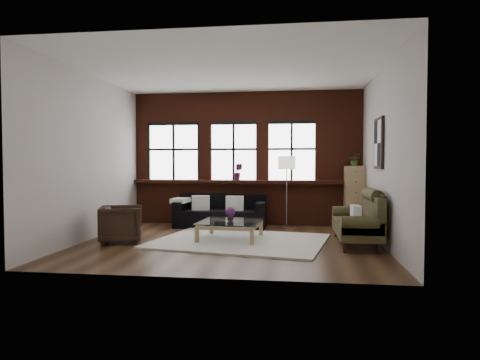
# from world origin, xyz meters

# --- Properties ---
(floor) EXTENTS (5.50, 5.50, 0.00)m
(floor) POSITION_xyz_m (0.00, 0.00, 0.00)
(floor) COLOR #3C2516
(floor) RESTS_ON ground
(ceiling) EXTENTS (5.50, 5.50, 0.00)m
(ceiling) POSITION_xyz_m (0.00, 0.00, 3.20)
(ceiling) COLOR white
(ceiling) RESTS_ON ground
(wall_back) EXTENTS (5.50, 0.00, 5.50)m
(wall_back) POSITION_xyz_m (0.00, 2.50, 1.60)
(wall_back) COLOR beige
(wall_back) RESTS_ON ground
(wall_front) EXTENTS (5.50, 0.00, 5.50)m
(wall_front) POSITION_xyz_m (0.00, -2.50, 1.60)
(wall_front) COLOR beige
(wall_front) RESTS_ON ground
(wall_left) EXTENTS (0.00, 5.00, 5.00)m
(wall_left) POSITION_xyz_m (-2.75, 0.00, 1.60)
(wall_left) COLOR beige
(wall_left) RESTS_ON ground
(wall_right) EXTENTS (0.00, 5.00, 5.00)m
(wall_right) POSITION_xyz_m (2.75, 0.00, 1.60)
(wall_right) COLOR beige
(wall_right) RESTS_ON ground
(brick_backwall) EXTENTS (5.50, 0.12, 3.20)m
(brick_backwall) POSITION_xyz_m (0.00, 2.44, 1.60)
(brick_backwall) COLOR #542113
(brick_backwall) RESTS_ON floor
(sill_ledge) EXTENTS (5.50, 0.30, 0.08)m
(sill_ledge) POSITION_xyz_m (0.00, 2.35, 1.04)
(sill_ledge) COLOR #542113
(sill_ledge) RESTS_ON brick_backwall
(window_left) EXTENTS (1.38, 0.10, 1.50)m
(window_left) POSITION_xyz_m (-1.80, 2.45, 1.75)
(window_left) COLOR black
(window_left) RESTS_ON brick_backwall
(window_mid) EXTENTS (1.38, 0.10, 1.50)m
(window_mid) POSITION_xyz_m (-0.30, 2.45, 1.75)
(window_mid) COLOR black
(window_mid) RESTS_ON brick_backwall
(window_right) EXTENTS (1.38, 0.10, 1.50)m
(window_right) POSITION_xyz_m (1.10, 2.45, 1.75)
(window_right) COLOR black
(window_right) RESTS_ON brick_backwall
(wall_poster) EXTENTS (0.05, 0.74, 0.94)m
(wall_poster) POSITION_xyz_m (2.72, 0.30, 1.85)
(wall_poster) COLOR black
(wall_poster) RESTS_ON wall_right
(shag_rug) EXTENTS (3.50, 2.97, 0.03)m
(shag_rug) POSITION_xyz_m (0.17, 0.11, 0.02)
(shag_rug) COLOR beige
(shag_rug) RESTS_ON floor
(dark_sofa) EXTENTS (2.08, 0.84, 0.75)m
(dark_sofa) POSITION_xyz_m (-0.53, 1.90, 0.38)
(dark_sofa) COLOR black
(dark_sofa) RESTS_ON floor
(pillow_a) EXTENTS (0.41, 0.17, 0.34)m
(pillow_a) POSITION_xyz_m (-0.98, 1.80, 0.57)
(pillow_a) COLOR white
(pillow_a) RESTS_ON dark_sofa
(pillow_b) EXTENTS (0.40, 0.15, 0.34)m
(pillow_b) POSITION_xyz_m (-0.18, 1.80, 0.57)
(pillow_b) COLOR white
(pillow_b) RESTS_ON dark_sofa
(vintage_settee) EXTENTS (0.82, 1.84, 0.98)m
(vintage_settee) POSITION_xyz_m (2.30, 0.12, 0.49)
(vintage_settee) COLOR #39341A
(vintage_settee) RESTS_ON floor
(pillow_settee) EXTENTS (0.14, 0.38, 0.34)m
(pillow_settee) POSITION_xyz_m (2.22, -0.44, 0.60)
(pillow_settee) COLOR white
(pillow_settee) RESTS_ON vintage_settee
(armchair) EXTENTS (0.96, 0.95, 0.70)m
(armchair) POSITION_xyz_m (-2.03, -0.25, 0.35)
(armchair) COLOR black
(armchair) RESTS_ON floor
(coffee_table) EXTENTS (1.22, 1.22, 0.39)m
(coffee_table) POSITION_xyz_m (-0.04, 0.23, 0.18)
(coffee_table) COLOR #A58659
(coffee_table) RESTS_ON shag_rug
(vase) EXTENTS (0.15, 0.15, 0.14)m
(vase) POSITION_xyz_m (-0.04, 0.23, 0.44)
(vase) COLOR #B2B2B2
(vase) RESTS_ON coffee_table
(flowers) EXTENTS (0.19, 0.19, 0.19)m
(flowers) POSITION_xyz_m (-0.04, 0.23, 0.55)
(flowers) COLOR #602161
(flowers) RESTS_ON vase
(drawer_chest) EXTENTS (0.44, 0.44, 1.42)m
(drawer_chest) POSITION_xyz_m (2.53, 2.13, 0.71)
(drawer_chest) COLOR #A58659
(drawer_chest) RESTS_ON floor
(potted_plant_top) EXTENTS (0.29, 0.26, 0.30)m
(potted_plant_top) POSITION_xyz_m (2.53, 2.13, 1.57)
(potted_plant_top) COLOR #2D5923
(potted_plant_top) RESTS_ON drawer_chest
(floor_lamp) EXTENTS (0.40, 0.40, 1.80)m
(floor_lamp) POSITION_xyz_m (0.99, 2.11, 0.90)
(floor_lamp) COLOR #A5A5A8
(floor_lamp) RESTS_ON floor
(sill_plant) EXTENTS (0.24, 0.20, 0.40)m
(sill_plant) POSITION_xyz_m (-0.18, 2.32, 1.28)
(sill_plant) COLOR #602161
(sill_plant) RESTS_ON sill_ledge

